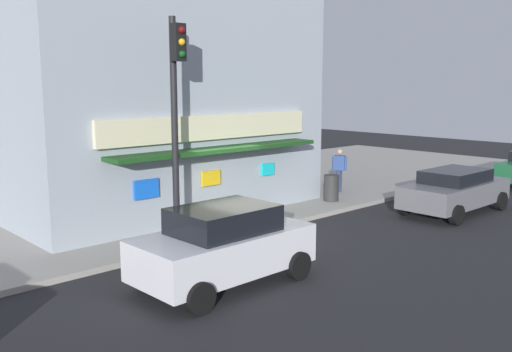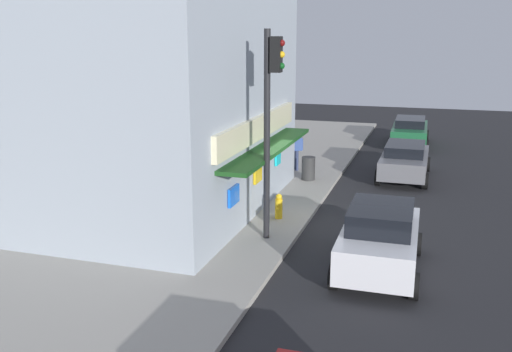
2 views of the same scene
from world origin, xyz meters
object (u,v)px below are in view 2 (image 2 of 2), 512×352
at_px(pedestrian, 296,149).
at_px(parked_car_grey, 405,160).
at_px(fire_hydrant, 279,207).
at_px(trash_can, 308,168).
at_px(parked_car_white, 380,238).
at_px(parked_car_green, 410,131).
at_px(traffic_light, 270,109).

bearing_deg(pedestrian, parked_car_grey, -83.73).
bearing_deg(parked_car_grey, fire_hydrant, 154.15).
bearing_deg(parked_car_grey, pedestrian, 96.27).
relative_size(trash_can, parked_car_white, 0.24).
relative_size(pedestrian, parked_car_grey, 0.38).
distance_m(trash_can, parked_car_green, 10.19).
xyz_separation_m(pedestrian, parked_car_grey, (0.50, -4.55, -0.29)).
bearing_deg(traffic_light, fire_hydrant, 6.97).
bearing_deg(fire_hydrant, traffic_light, -173.03).
bearing_deg(parked_car_white, parked_car_green, 0.35).
distance_m(fire_hydrant, parked_car_green, 15.09).
bearing_deg(parked_car_grey, parked_car_white, 179.76).
relative_size(parked_car_grey, parked_car_white, 1.11).
height_order(parked_car_grey, parked_car_green, parked_car_green).
relative_size(fire_hydrant, parked_car_grey, 0.18).
distance_m(fire_hydrant, trash_can, 5.15).
bearing_deg(parked_car_white, trash_can, 24.18).
relative_size(traffic_light, parked_car_green, 1.28).
bearing_deg(trash_can, traffic_light, -176.78).
xyz_separation_m(trash_can, parked_car_grey, (2.06, -3.66, 0.16)).
bearing_deg(fire_hydrant, parked_car_white, -130.17).
bearing_deg(trash_can, pedestrian, 29.58).
distance_m(traffic_light, parked_car_white, 4.55).
bearing_deg(pedestrian, parked_car_white, -154.91).
xyz_separation_m(fire_hydrant, parked_car_white, (-2.91, -3.45, 0.34)).
height_order(traffic_light, fire_hydrant, traffic_light).
relative_size(pedestrian, parked_car_white, 0.42).
xyz_separation_m(parked_car_white, parked_car_green, (17.62, 0.11, -0.09)).
bearing_deg(fire_hydrant, parked_car_green, -12.79).
distance_m(pedestrian, parked_car_white, 10.62).
height_order(parked_car_grey, parked_car_white, parked_car_white).
relative_size(traffic_light, pedestrian, 3.51).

